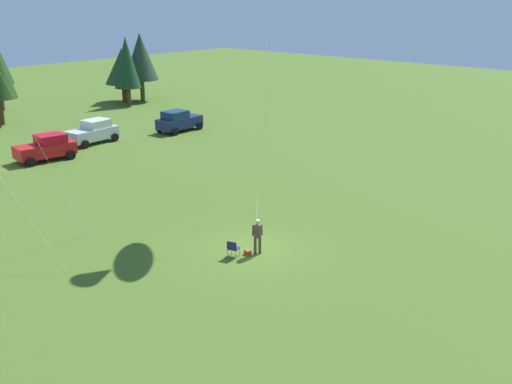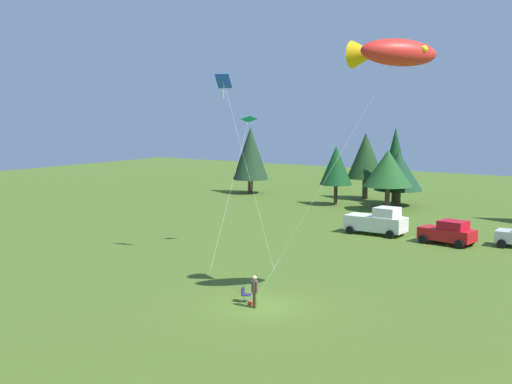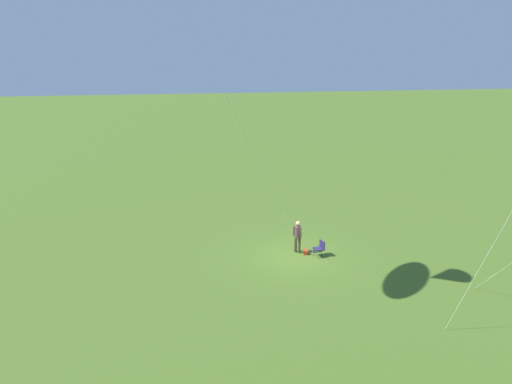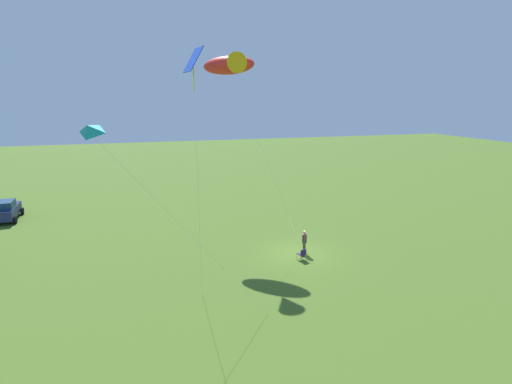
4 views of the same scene
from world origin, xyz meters
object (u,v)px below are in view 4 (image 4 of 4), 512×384
at_px(car_navy_hatch, 5,210).
at_px(person_kite_flyer, 304,240).
at_px(kite_delta_teal, 89,131).
at_px(kite_large_fish, 230,65).
at_px(kite_diamond_blue, 193,69).
at_px(folding_chair, 302,254).
at_px(backpack_on_grass, 303,255).

bearing_deg(car_navy_hatch, person_kite_flyer, 53.63).
height_order(car_navy_hatch, kite_delta_teal, kite_delta_teal).
xyz_separation_m(car_navy_hatch, kite_large_fish, (-9.62, -18.81, 12.32)).
relative_size(person_kite_flyer, car_navy_hatch, 0.41).
distance_m(person_kite_flyer, kite_diamond_blue, 16.37).
bearing_deg(kite_large_fish, kite_delta_teal, 149.89).
height_order(kite_large_fish, kite_delta_teal, kite_large_fish).
bearing_deg(folding_chair, backpack_on_grass, -43.57).
relative_size(person_kite_flyer, kite_diamond_blue, 0.14).
bearing_deg(kite_delta_teal, person_kite_flyer, -53.47).
distance_m(car_navy_hatch, kite_diamond_blue, 29.73).
distance_m(person_kite_flyer, kite_delta_teal, 17.92).
distance_m(person_kite_flyer, car_navy_hatch, 27.38).
bearing_deg(kite_delta_teal, car_navy_hatch, 22.34).
distance_m(kite_diamond_blue, kite_delta_teal, 4.56).
distance_m(car_navy_hatch, kite_large_fish, 24.46).
height_order(person_kite_flyer, kite_large_fish, kite_large_fish).
bearing_deg(kite_diamond_blue, kite_delta_teal, 101.69).
bearing_deg(car_navy_hatch, kite_large_fish, 60.47).
bearing_deg(person_kite_flyer, car_navy_hatch, 6.93).
bearing_deg(kite_diamond_blue, kite_large_fish, -18.72).
relative_size(backpack_on_grass, kite_diamond_blue, 0.03).
relative_size(folding_chair, kite_diamond_blue, 0.06).
relative_size(folding_chair, backpack_on_grass, 2.56).
height_order(person_kite_flyer, kite_delta_teal, kite_delta_teal).
relative_size(kite_diamond_blue, kite_delta_teal, 1.27).
xyz_separation_m(person_kite_flyer, folding_chair, (-1.05, 0.60, -0.53)).
height_order(folding_chair, backpack_on_grass, folding_chair).
height_order(person_kite_flyer, backpack_on_grass, person_kite_flyer).
distance_m(car_navy_hatch, kite_delta_teal, 28.02).
relative_size(person_kite_flyer, folding_chair, 2.12).
xyz_separation_m(car_navy_hatch, kite_delta_teal, (-24.62, -10.11, 8.75)).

